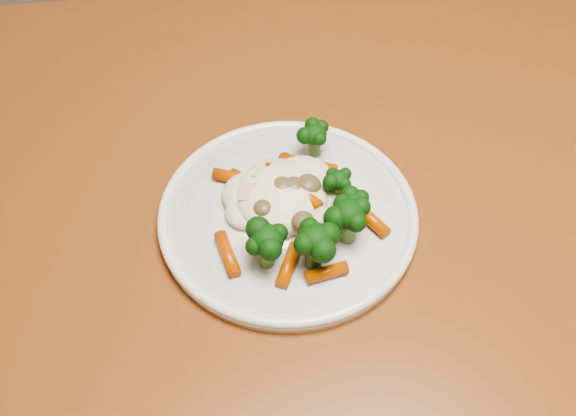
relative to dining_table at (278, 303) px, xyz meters
name	(u,v)px	position (x,y,z in m)	size (l,w,h in m)	color
dining_table	(278,303)	(0.00, 0.00, 0.00)	(1.45, 1.20, 0.75)	brown
plate	(288,217)	(0.02, 0.02, 0.10)	(0.24, 0.24, 0.01)	white
meal	(299,204)	(0.03, 0.02, 0.13)	(0.16, 0.16, 0.04)	#FAEDC8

